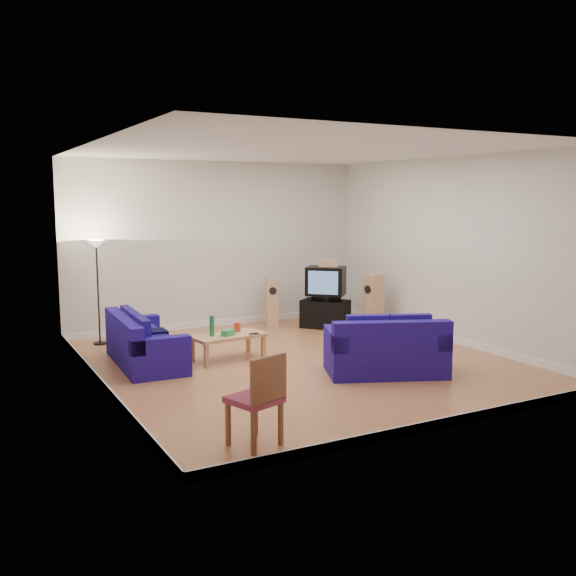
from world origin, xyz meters
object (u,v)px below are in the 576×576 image
coffee_table (228,338)px  tv_stand (325,314)px  sofa_three_seat (142,346)px  television (326,281)px  sofa_loveseat (386,353)px

coffee_table → tv_stand: bearing=28.3°
sofa_three_seat → tv_stand: (3.89, 1.07, -0.01)m
tv_stand → television: size_ratio=1.02×
coffee_table → sofa_three_seat: bearing=164.6°
sofa_three_seat → sofa_loveseat: bearing=55.8°
coffee_table → tv_stand: (2.64, 1.42, -0.08)m
sofa_three_seat → coffee_table: size_ratio=1.69×
sofa_loveseat → coffee_table: (-1.66, 1.83, 0.04)m
sofa_three_seat → tv_stand: 4.04m
sofa_loveseat → coffee_table: 2.48m
television → sofa_loveseat: bearing=-63.9°
sofa_three_seat → tv_stand: sofa_three_seat is taller
tv_stand → television: (-0.02, -0.05, 0.65)m
sofa_three_seat → coffee_table: bearing=77.1°
sofa_loveseat → tv_stand: 3.40m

